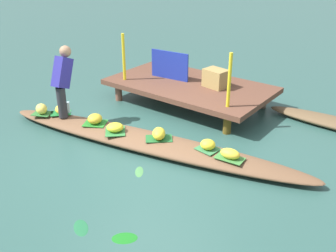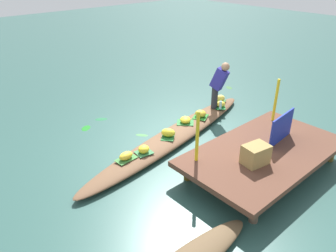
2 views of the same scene
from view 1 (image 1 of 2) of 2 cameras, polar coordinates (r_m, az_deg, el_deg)
canal_water at (r=6.38m, az=-3.17°, el=-3.01°), size 40.00×40.00×0.00m
dock_platform at (r=7.91m, az=3.14°, el=5.78°), size 3.20×1.80×0.44m
vendor_boat at (r=6.33m, az=-3.19°, el=-2.24°), size 5.51×1.66×0.19m
leaf_mat_0 at (r=6.48m, az=-7.66°, el=-0.75°), size 0.50×0.50×0.01m
banana_bunch_0 at (r=6.45m, az=-7.70°, el=-0.20°), size 0.37×0.37×0.14m
leaf_mat_1 at (r=5.72m, az=8.95°, el=-4.61°), size 0.43×0.27×0.01m
banana_bunch_1 at (r=5.68m, az=9.00°, el=-3.98°), size 0.31×0.21×0.15m
leaf_mat_2 at (r=6.19m, az=-1.33°, el=-1.83°), size 0.49×0.47×0.01m
banana_bunch_2 at (r=6.15m, az=-1.34°, el=-1.10°), size 0.34×0.36×0.18m
leaf_mat_3 at (r=7.44m, az=-17.79°, el=1.74°), size 0.41×0.37×0.01m
banana_bunch_3 at (r=7.40m, az=-17.89°, el=2.39°), size 0.30×0.28×0.19m
leaf_mat_4 at (r=5.92m, az=5.78°, el=-3.33°), size 0.35×0.31×0.01m
banana_bunch_4 at (r=5.88m, az=5.81°, el=-2.68°), size 0.27×0.26×0.15m
leaf_mat_5 at (r=6.82m, az=-10.51°, el=0.41°), size 0.48×0.46×0.01m
banana_bunch_5 at (r=6.78m, az=-10.56°, el=1.04°), size 0.35×0.36×0.17m
leaf_mat_6 at (r=7.36m, az=-15.26°, el=1.82°), size 0.42×0.43×0.01m
banana_bunch_6 at (r=7.33m, az=-15.33°, el=2.35°), size 0.32×0.30×0.15m
vendor_person at (r=7.02m, az=-15.05°, el=6.76°), size 0.26×0.48×1.22m
water_bottle at (r=7.29m, az=-14.29°, el=2.60°), size 0.06×0.06×0.22m
market_banner at (r=8.08m, az=0.24°, el=8.81°), size 0.85×0.11×0.57m
railing_post_west at (r=8.03m, az=-6.44°, el=9.92°), size 0.06×0.06×0.94m
railing_post_east at (r=6.67m, az=8.90°, el=6.55°), size 0.06×0.06×0.94m
produce_crate at (r=7.69m, az=6.93°, el=6.90°), size 0.49×0.39×0.35m
drifting_plant_0 at (r=5.72m, az=-4.20°, el=-6.62°), size 0.27×0.30×0.01m
drifting_plant_1 at (r=4.61m, az=-6.32°, el=-15.85°), size 0.35×0.34×0.01m
drifting_plant_2 at (r=4.82m, az=-12.53°, el=-14.19°), size 0.35×0.31×0.01m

